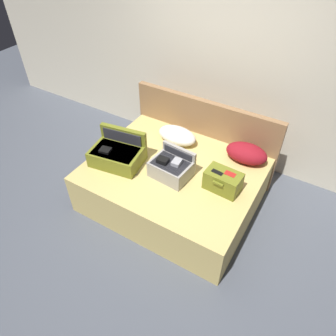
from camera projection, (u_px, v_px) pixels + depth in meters
The scene contains 9 objects.
ground_plane at pixel (156, 221), 3.74m from camera, with size 12.00×12.00×0.00m, color #4C515B.
back_wall at pixel (224, 66), 3.92m from camera, with size 8.00×0.10×2.60m, color beige.
bed at pixel (173, 185), 3.81m from camera, with size 1.93×1.54×0.54m, color tan.
headboard at pixel (204, 135), 4.17m from camera, with size 1.97×0.08×1.02m, color olive.
hard_case_large at pixel (117, 154), 3.65m from camera, with size 0.63×0.50×0.36m.
hard_case_medium at pixel (171, 167), 3.48m from camera, with size 0.45×0.37×0.30m.
hard_case_small at pixel (223, 181), 3.32m from camera, with size 0.39×0.27×0.23m.
pillow_near_headboard at pixel (177, 135), 3.96m from camera, with size 0.51×0.30×0.19m, color white.
pillow_center_head at pixel (246, 153), 3.67m from camera, with size 0.49×0.30×0.22m, color maroon.
Camera 1 is at (1.33, -1.95, 2.97)m, focal length 33.65 mm.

